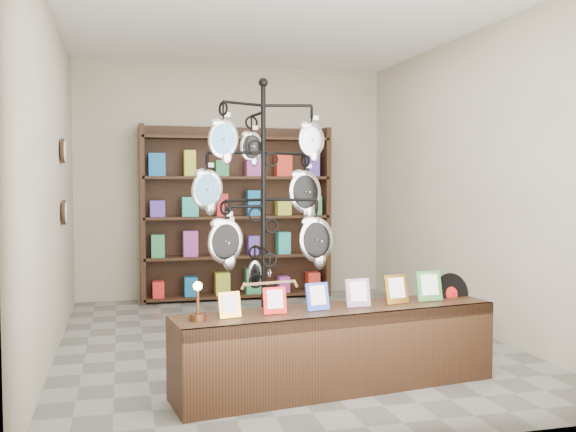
# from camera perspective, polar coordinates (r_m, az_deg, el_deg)

# --- Properties ---
(ground) EXTENTS (5.00, 5.00, 0.00)m
(ground) POSITION_cam_1_polar(r_m,az_deg,el_deg) (6.15, -0.73, -11.05)
(ground) COLOR slate
(ground) RESTS_ON ground
(room_envelope) EXTENTS (5.00, 5.00, 5.00)m
(room_envelope) POSITION_cam_1_polar(r_m,az_deg,el_deg) (5.97, -0.74, 6.43)
(room_envelope) COLOR #B2A790
(room_envelope) RESTS_ON ground
(display_tree) EXTENTS (1.20, 1.07, 2.34)m
(display_tree) POSITION_cam_1_polar(r_m,az_deg,el_deg) (5.20, -2.20, 1.40)
(display_tree) COLOR black
(display_tree) RESTS_ON ground
(front_shelf) EXTENTS (2.44, 0.81, 0.85)m
(front_shelf) POSITION_cam_1_polar(r_m,az_deg,el_deg) (4.75, 4.44, -11.64)
(front_shelf) COLOR black
(front_shelf) RESTS_ON ground
(back_shelving) EXTENTS (2.42, 0.36, 2.20)m
(back_shelving) POSITION_cam_1_polar(r_m,az_deg,el_deg) (8.22, -4.59, -0.22)
(back_shelving) COLOR black
(back_shelving) RESTS_ON ground
(wall_clocks) EXTENTS (0.03, 0.24, 0.84)m
(wall_clocks) POSITION_cam_1_polar(r_m,az_deg,el_deg) (6.61, -19.33, 2.90)
(wall_clocks) COLOR black
(wall_clocks) RESTS_ON ground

